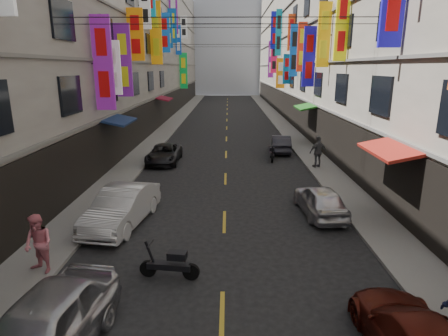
{
  "coord_description": "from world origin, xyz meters",
  "views": [
    {
      "loc": [
        0.14,
        4.0,
        6.02
      ],
      "look_at": [
        0.05,
        12.26,
        3.79
      ],
      "focal_mm": 30.0,
      "sensor_mm": 36.0,
      "label": 1
    }
  ],
  "objects_px": {
    "scooter_crossing": "(170,264)",
    "scooter_far_right": "(272,154)",
    "car_left_near": "(42,332)",
    "pedestrian_rfar": "(318,152)",
    "pedestrian_lfar": "(38,244)",
    "car_right_far": "(281,144)",
    "car_left_mid": "(122,207)",
    "car_right_mid": "(320,200)",
    "car_left_far": "(164,154)"
  },
  "relations": [
    {
      "from": "car_right_far",
      "to": "pedestrian_lfar",
      "type": "height_order",
      "value": "pedestrian_lfar"
    },
    {
      "from": "car_left_near",
      "to": "car_right_mid",
      "type": "bearing_deg",
      "value": 55.33
    },
    {
      "from": "car_left_near",
      "to": "car_right_mid",
      "type": "xyz_separation_m",
      "value": [
        7.67,
        8.32,
        -0.13
      ]
    },
    {
      "from": "scooter_far_right",
      "to": "car_right_mid",
      "type": "xyz_separation_m",
      "value": [
        0.94,
        -9.48,
        0.2
      ]
    },
    {
      "from": "car_left_near",
      "to": "car_left_mid",
      "type": "xyz_separation_m",
      "value": [
        -0.33,
        7.18,
        -0.02
      ]
    },
    {
      "from": "scooter_far_right",
      "to": "car_right_mid",
      "type": "distance_m",
      "value": 9.53
    },
    {
      "from": "scooter_far_right",
      "to": "pedestrian_lfar",
      "type": "height_order",
      "value": "pedestrian_lfar"
    },
    {
      "from": "car_right_far",
      "to": "scooter_crossing",
      "type": "bearing_deg",
      "value": 76.93
    },
    {
      "from": "car_right_mid",
      "to": "pedestrian_lfar",
      "type": "relative_size",
      "value": 2.08
    },
    {
      "from": "car_right_mid",
      "to": "scooter_crossing",
      "type": "bearing_deg",
      "value": 37.36
    },
    {
      "from": "car_left_near",
      "to": "pedestrian_lfar",
      "type": "xyz_separation_m",
      "value": [
        -1.73,
        3.43,
        0.25
      ]
    },
    {
      "from": "scooter_far_right",
      "to": "car_right_mid",
      "type": "relative_size",
      "value": 0.48
    },
    {
      "from": "car_left_mid",
      "to": "pedestrian_lfar",
      "type": "height_order",
      "value": "pedestrian_lfar"
    },
    {
      "from": "scooter_crossing",
      "to": "car_right_mid",
      "type": "height_order",
      "value": "car_right_mid"
    },
    {
      "from": "car_left_mid",
      "to": "scooter_crossing",
      "type": "bearing_deg",
      "value": -48.46
    },
    {
      "from": "scooter_crossing",
      "to": "pedestrian_rfar",
      "type": "distance_m",
      "value": 14.26
    },
    {
      "from": "car_left_mid",
      "to": "pedestrian_lfar",
      "type": "relative_size",
      "value": 2.52
    },
    {
      "from": "car_left_mid",
      "to": "car_right_far",
      "type": "relative_size",
      "value": 1.2
    },
    {
      "from": "scooter_crossing",
      "to": "pedestrian_lfar",
      "type": "xyz_separation_m",
      "value": [
        -3.86,
        0.1,
        0.58
      ]
    },
    {
      "from": "car_right_mid",
      "to": "pedestrian_rfar",
      "type": "bearing_deg",
      "value": -106.89
    },
    {
      "from": "pedestrian_lfar",
      "to": "pedestrian_rfar",
      "type": "height_order",
      "value": "pedestrian_rfar"
    },
    {
      "from": "pedestrian_rfar",
      "to": "car_left_mid",
      "type": "bearing_deg",
      "value": 23.58
    },
    {
      "from": "car_left_far",
      "to": "car_left_mid",
      "type": "bearing_deg",
      "value": -89.52
    },
    {
      "from": "pedestrian_lfar",
      "to": "car_right_far",
      "type": "bearing_deg",
      "value": 87.77
    },
    {
      "from": "scooter_far_right",
      "to": "car_right_far",
      "type": "xyz_separation_m",
      "value": [
        0.94,
        2.58,
        0.18
      ]
    },
    {
      "from": "scooter_far_right",
      "to": "car_left_mid",
      "type": "bearing_deg",
      "value": 60.72
    },
    {
      "from": "car_left_far",
      "to": "pedestrian_lfar",
      "type": "height_order",
      "value": "pedestrian_lfar"
    },
    {
      "from": "car_left_far",
      "to": "car_right_mid",
      "type": "relative_size",
      "value": 1.12
    },
    {
      "from": "car_left_mid",
      "to": "car_right_far",
      "type": "distance_m",
      "value": 15.44
    },
    {
      "from": "car_left_near",
      "to": "pedestrian_lfar",
      "type": "height_order",
      "value": "pedestrian_lfar"
    },
    {
      "from": "car_right_mid",
      "to": "pedestrian_rfar",
      "type": "xyz_separation_m",
      "value": [
        1.59,
        7.34,
        0.43
      ]
    },
    {
      "from": "car_left_near",
      "to": "scooter_crossing",
      "type": "bearing_deg",
      "value": 65.37
    },
    {
      "from": "car_left_near",
      "to": "car_left_mid",
      "type": "bearing_deg",
      "value": 100.62
    },
    {
      "from": "scooter_crossing",
      "to": "scooter_far_right",
      "type": "bearing_deg",
      "value": -10.07
    },
    {
      "from": "car_left_mid",
      "to": "car_right_mid",
      "type": "relative_size",
      "value": 1.21
    },
    {
      "from": "car_left_far",
      "to": "pedestrian_lfar",
      "type": "relative_size",
      "value": 2.34
    },
    {
      "from": "car_left_near",
      "to": "car_right_far",
      "type": "height_order",
      "value": "car_left_near"
    },
    {
      "from": "car_left_mid",
      "to": "car_left_far",
      "type": "relative_size",
      "value": 1.08
    },
    {
      "from": "scooter_crossing",
      "to": "car_right_far",
      "type": "height_order",
      "value": "car_right_far"
    },
    {
      "from": "car_right_far",
      "to": "pedestrian_rfar",
      "type": "relative_size",
      "value": 1.99
    },
    {
      "from": "car_right_mid",
      "to": "pedestrian_rfar",
      "type": "relative_size",
      "value": 1.97
    },
    {
      "from": "car_left_near",
      "to": "pedestrian_rfar",
      "type": "bearing_deg",
      "value": 67.4
    },
    {
      "from": "car_left_far",
      "to": "car_right_mid",
      "type": "height_order",
      "value": "car_right_mid"
    },
    {
      "from": "pedestrian_lfar",
      "to": "pedestrian_rfar",
      "type": "bearing_deg",
      "value": 74.84
    },
    {
      "from": "scooter_crossing",
      "to": "car_left_near",
      "type": "bearing_deg",
      "value": 154.94
    },
    {
      "from": "car_right_far",
      "to": "pedestrian_rfar",
      "type": "height_order",
      "value": "pedestrian_rfar"
    },
    {
      "from": "scooter_far_right",
      "to": "car_right_far",
      "type": "relative_size",
      "value": 0.47
    },
    {
      "from": "car_left_near",
      "to": "pedestrian_lfar",
      "type": "distance_m",
      "value": 3.85
    },
    {
      "from": "car_left_far",
      "to": "car_right_mid",
      "type": "distance_m",
      "value": 11.91
    },
    {
      "from": "scooter_crossing",
      "to": "car_left_far",
      "type": "height_order",
      "value": "car_left_far"
    }
  ]
}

